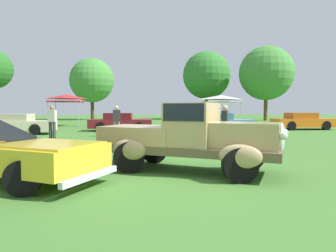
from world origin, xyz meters
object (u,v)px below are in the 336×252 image
object	(u,v)px
feature_pickup_truck	(189,137)
spectator_far_side	(52,121)
canopy_tent_left_field	(66,98)
show_car_burgundy	(120,122)
show_car_cream	(18,124)
show_car_orange	(303,121)
spectator_near_truck	(117,120)
canopy_tent_center_field	(221,98)
neighbor_convertible	(10,154)
show_car_skyblue	(220,122)
spectator_by_row	(225,124)

from	to	relation	value
feature_pickup_truck	spectator_far_side	world-z (taller)	feature_pickup_truck
canopy_tent_left_field	show_car_burgundy	bearing A→B (deg)	-51.08
show_car_cream	feature_pickup_truck	bearing A→B (deg)	-54.17
feature_pickup_truck	spectator_far_side	distance (m)	10.34
show_car_burgundy	show_car_orange	size ratio (longest dim) A/B	1.00
spectator_near_truck	canopy_tent_center_field	distance (m)	13.57
spectator_near_truck	feature_pickup_truck	bearing A→B (deg)	-75.77
show_car_cream	show_car_orange	size ratio (longest dim) A/B	0.97
feature_pickup_truck	spectator_far_side	size ratio (longest dim) A/B	2.73
show_car_cream	canopy_tent_left_field	xyz separation A→B (m)	(1.13, 7.93, 1.82)
neighbor_convertible	spectator_far_side	size ratio (longest dim) A/B	2.82
show_car_skyblue	spectator_near_truck	bearing A→B (deg)	-155.31
show_car_cream	show_car_burgundy	size ratio (longest dim) A/B	0.96
spectator_near_truck	show_car_burgundy	bearing A→B (deg)	90.22
neighbor_convertible	spectator_near_truck	bearing A→B (deg)	80.21
feature_pickup_truck	spectator_by_row	distance (m)	5.60
spectator_by_row	canopy_tent_left_field	world-z (taller)	canopy_tent_left_field
spectator_far_side	show_car_skyblue	bearing A→B (deg)	20.29
show_car_cream	spectator_near_truck	bearing A→B (deg)	-20.80
feature_pickup_truck	show_car_orange	world-z (taller)	feature_pickup_truck
neighbor_convertible	spectator_by_row	world-z (taller)	spectator_by_row
show_car_cream	canopy_tent_center_field	bearing A→B (deg)	28.60
neighbor_convertible	spectator_near_truck	size ratio (longest dim) A/B	2.82
spectator_near_truck	spectator_far_side	bearing A→B (deg)	-169.42
show_car_skyblue	spectator_near_truck	world-z (taller)	spectator_near_truck
show_car_burgundy	show_car_orange	world-z (taller)	same
spectator_near_truck	spectator_by_row	world-z (taller)	same
show_car_orange	spectator_near_truck	world-z (taller)	spectator_near_truck
neighbor_convertible	show_car_orange	size ratio (longest dim) A/B	1.11
neighbor_convertible	spectator_by_row	xyz separation A→B (m)	(6.46, 5.60, 0.33)
show_car_cream	show_car_skyblue	world-z (taller)	same
show_car_skyblue	spectator_by_row	world-z (taller)	spectator_by_row
feature_pickup_truck	show_car_cream	world-z (taller)	feature_pickup_truck
spectator_by_row	canopy_tent_left_field	bearing A→B (deg)	123.71
neighbor_convertible	spectator_by_row	bearing A→B (deg)	40.88
feature_pickup_truck	spectator_by_row	bearing A→B (deg)	64.54
neighbor_convertible	show_car_cream	distance (m)	12.86
show_car_cream	canopy_tent_center_field	xyz separation A→B (m)	(14.71, 8.02, 1.82)
spectator_near_truck	spectator_far_side	size ratio (longest dim) A/B	1.00
spectator_near_truck	canopy_tent_left_field	distance (m)	11.41
show_car_skyblue	canopy_tent_left_field	size ratio (longest dim) A/B	1.65
show_car_burgundy	show_car_orange	xyz separation A→B (m)	(13.06, -0.07, 0.00)
neighbor_convertible	show_car_orange	bearing A→B (deg)	43.44
show_car_skyblue	canopy_tent_center_field	bearing A→B (deg)	73.67
spectator_near_truck	canopy_tent_left_field	world-z (taller)	canopy_tent_left_field
feature_pickup_truck	canopy_tent_left_field	bearing A→B (deg)	110.34
show_car_orange	spectator_near_truck	distance (m)	13.68
spectator_by_row	spectator_near_truck	bearing A→B (deg)	138.35
show_car_orange	spectator_near_truck	xyz separation A→B (m)	(-13.04, -4.12, 0.31)
show_car_burgundy	spectator_near_truck	size ratio (longest dim) A/B	2.54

